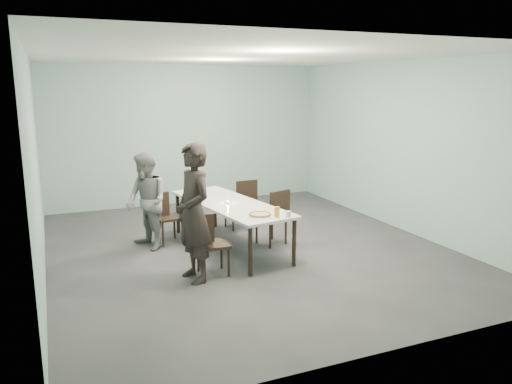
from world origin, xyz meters
name	(u,v)px	position (x,y,z in m)	size (l,w,h in m)	color
ground	(247,248)	(0.00, 0.00, 0.00)	(7.00, 7.00, 0.00)	#333335
room_shell	(246,122)	(0.00, 0.00, 2.03)	(6.02, 7.02, 3.01)	#90B5B3
table	(230,206)	(-0.24, 0.13, 0.69)	(1.31, 2.71, 0.75)	white
chair_near_left	(207,240)	(-0.93, -0.87, 0.50)	(0.62, 0.44, 0.87)	black
chair_far_left	(164,214)	(-1.16, 0.76, 0.50)	(0.64, 0.48, 0.87)	black
chair_near_right	(275,214)	(0.53, 0.08, 0.50)	(0.65, 0.52, 0.87)	black
chair_far_right	(242,201)	(0.36, 1.16, 0.50)	(0.63, 0.45, 0.87)	black
diner_near	(194,213)	(-1.13, -0.96, 0.93)	(0.68, 0.44, 1.85)	black
diner_far	(146,202)	(-1.46, 0.60, 0.77)	(0.75, 0.59, 1.55)	slate
pizza	(260,215)	(-0.12, -0.82, 0.77)	(0.34, 0.34, 0.04)	white
side_plate	(252,209)	(-0.07, -0.42, 0.76)	(0.18, 0.18, 0.01)	white
beer_glass	(277,212)	(0.07, -0.98, 0.82)	(0.08, 0.08, 0.15)	gold
water_tumbler	(288,214)	(0.21, -1.06, 0.80)	(0.08, 0.08, 0.09)	silver
tealight	(228,202)	(-0.29, 0.07, 0.77)	(0.06, 0.06, 0.05)	silver
amber_tumbler	(203,193)	(-0.46, 0.81, 0.79)	(0.07, 0.07, 0.08)	gold
menu	(198,194)	(-0.53, 0.91, 0.75)	(0.30, 0.22, 0.01)	silver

